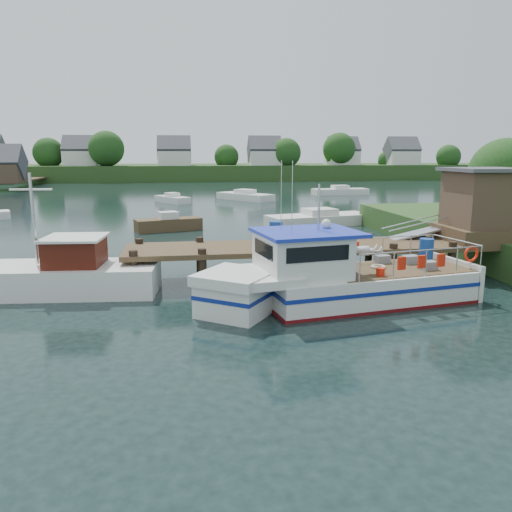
{
  "coord_description": "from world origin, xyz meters",
  "views": [
    {
      "loc": [
        -3.65,
        -19.58,
        5.06
      ],
      "look_at": [
        -1.0,
        -1.5,
        1.3
      ],
      "focal_mm": 35.0,
      "sensor_mm": 36.0,
      "label": 1
    }
  ],
  "objects": [
    {
      "name": "moored_d",
      "position": [
        3.19,
        35.49,
        0.44
      ],
      "size": [
        6.13,
        7.01,
        1.19
      ],
      "rotation": [
        0.0,
        0.0,
        0.13
      ],
      "color": "silver",
      "rests_on": "ground"
    },
    {
      "name": "moored_rowboat",
      "position": [
        -4.66,
        14.08,
        0.47
      ],
      "size": [
        4.59,
        2.69,
        1.26
      ],
      "rotation": [
        0.0,
        0.0,
        -0.23
      ],
      "color": "#4A3823",
      "rests_on": "ground"
    },
    {
      "name": "moored_c",
      "position": [
        6.04,
        15.04,
        0.45
      ],
      "size": [
        8.03,
        4.32,
        1.21
      ],
      "rotation": [
        0.0,
        0.0,
        0.06
      ],
      "color": "silver",
      "rests_on": "ground"
    },
    {
      "name": "ground_plane",
      "position": [
        0.0,
        0.0,
        0.0
      ],
      "size": [
        160.0,
        160.0,
        0.0
      ],
      "primitive_type": "plane",
      "color": "black"
    },
    {
      "name": "moored_b",
      "position": [
        -4.74,
        33.63,
        0.39
      ],
      "size": [
        3.88,
        4.93,
        1.06
      ],
      "rotation": [
        0.0,
        0.0,
        -0.41
      ],
      "color": "silver",
      "rests_on": "ground"
    },
    {
      "name": "far_shore",
      "position": [
        0.01,
        82.37,
        2.1
      ],
      "size": [
        140.0,
        42.55,
        9.22
      ],
      "color": "#29481D",
      "rests_on": "ground"
    },
    {
      "name": "moored_far",
      "position": [
        15.98,
        41.35,
        0.44
      ],
      "size": [
        7.06,
        2.83,
        1.18
      ],
      "rotation": [
        0.0,
        0.0,
        0.33
      ],
      "color": "silver",
      "rests_on": "ground"
    },
    {
      "name": "lobster_boat",
      "position": [
        1.39,
        -3.76,
        0.88
      ],
      "size": [
        10.22,
        4.36,
        4.87
      ],
      "rotation": [
        0.0,
        0.0,
        0.17
      ],
      "color": "silver",
      "rests_on": "ground"
    },
    {
      "name": "dock",
      "position": [
        6.51,
        0.01,
        2.24
      ],
      "size": [
        16.6,
        3.0,
        4.78
      ],
      "color": "#4A3823",
      "rests_on": "ground"
    },
    {
      "name": "work_boat",
      "position": [
        -8.51,
        -0.91,
        0.7
      ],
      "size": [
        8.4,
        3.1,
        4.4
      ],
      "rotation": [
        0.0,
        0.0,
        -0.08
      ],
      "color": "silver",
      "rests_on": "ground"
    }
  ]
}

